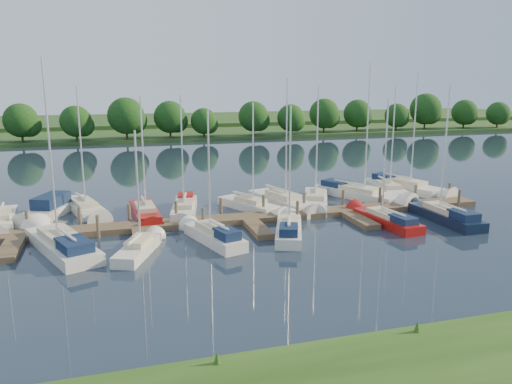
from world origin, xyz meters
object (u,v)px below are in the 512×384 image
object	(u,v)px
sailboat_s_2	(213,237)
motorboat	(50,211)
sailboat_n_5	(251,207)
dock	(249,221)
sailboat_n_0	(2,222)

from	to	relation	value
sailboat_s_2	motorboat	bearing A→B (deg)	120.48
sailboat_n_5	sailboat_s_2	xyz separation A→B (m)	(-4.68, -7.37, 0.07)
dock	motorboat	size ratio (longest dim) A/B	5.59
dock	sailboat_n_5	size ratio (longest dim) A/B	4.36
dock	motorboat	distance (m)	15.97
dock	sailboat_n_5	xyz separation A→B (m)	(1.19, 3.72, 0.07)
sailboat_n_0	motorboat	size ratio (longest dim) A/B	1.34
dock	sailboat_s_2	world-z (taller)	sailboat_s_2
dock	sailboat_n_0	distance (m)	18.32
sailboat_n_0	motorboat	xyz separation A→B (m)	(3.17, 1.94, 0.12)
motorboat	sailboat_n_5	distance (m)	16.00
dock	sailboat_s_2	distance (m)	5.05
sailboat_n_5	sailboat_s_2	distance (m)	8.73
sailboat_n_0	motorboat	world-z (taller)	sailboat_n_0
motorboat	sailboat_n_5	xyz separation A→B (m)	(15.74, -2.86, -0.12)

